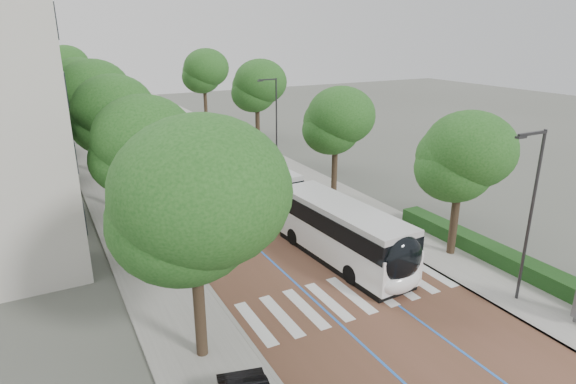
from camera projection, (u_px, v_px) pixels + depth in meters
name	position (u px, v px, depth m)	size (l,w,h in m)	color
ground	(360.00, 306.00, 22.05)	(160.00, 160.00, 0.00)	#51544C
road	(154.00, 139.00, 55.50)	(11.00, 140.00, 0.02)	brown
sidewalk_left	(85.00, 146.00, 52.16)	(4.00, 140.00, 0.12)	gray
sidewalk_right	(216.00, 132.00, 58.81)	(4.00, 140.00, 0.12)	gray
kerb_left	(103.00, 144.00, 53.00)	(0.20, 140.00, 0.14)	gray
kerb_right	(201.00, 134.00, 57.97)	(0.20, 140.00, 0.14)	gray
zebra_crossing	(351.00, 295.00, 22.97)	(10.55, 3.60, 0.01)	silver
lane_line_left	(140.00, 140.00, 54.79)	(0.12, 126.00, 0.01)	blue
lane_line_right	(168.00, 138.00, 56.21)	(0.12, 126.00, 0.01)	blue
hedge	(498.00, 255.00, 25.92)	(1.20, 14.00, 0.80)	#194016
streetlight_near	(530.00, 204.00, 20.93)	(1.82, 0.20, 8.00)	#2F2E31
streetlight_far	(275.00, 117.00, 41.84)	(1.82, 0.20, 8.00)	#2F2E31
lamp_post_left	(175.00, 192.00, 24.71)	(0.14, 0.14, 8.00)	#2F2E31
trees_left	(95.00, 104.00, 37.81)	(6.30, 61.05, 9.56)	black
trees_right	(272.00, 97.00, 44.11)	(5.64, 47.24, 9.26)	black
lead_bus	(303.00, 211.00, 29.04)	(3.63, 18.51, 3.20)	black
bus_queued_0	(220.00, 153.00, 42.72)	(2.67, 12.43, 3.20)	white
bus_queued_1	(175.00, 127.00, 54.03)	(3.34, 12.54, 3.20)	white
bus_queued_2	(151.00, 111.00, 64.83)	(2.57, 12.40, 3.20)	white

